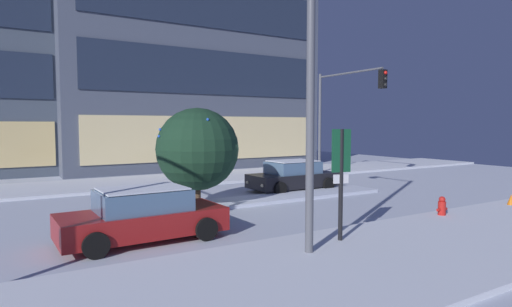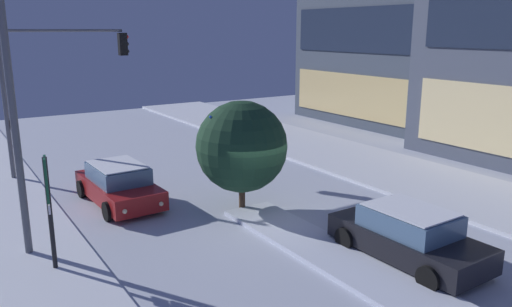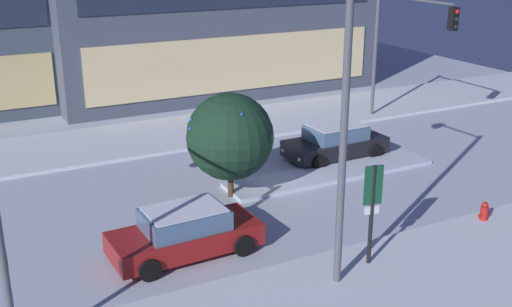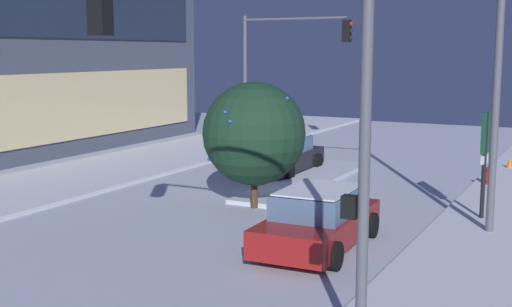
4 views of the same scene
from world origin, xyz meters
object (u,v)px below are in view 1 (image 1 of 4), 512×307
car_near (143,216)px  parking_info_sign (341,171)px  car_far (293,176)px  fire_hydrant (442,208)px  decorated_tree_median (197,149)px  street_lamp_arched (292,36)px  traffic_light_corner_far_right (343,102)px  construction_cone (511,201)px

car_near → parking_info_sign: parking_info_sign is taller
car_far → car_near: bearing=29.1°
fire_hydrant → decorated_tree_median: (-6.51, 5.98, 1.93)m
car_near → street_lamp_arched: size_ratio=0.55×
traffic_light_corner_far_right → parking_info_sign: 14.91m
parking_info_sign → traffic_light_corner_far_right: bearing=-31.5°
traffic_light_corner_far_right → street_lamp_arched: 15.49m
fire_hydrant → traffic_light_corner_far_right: bearing=64.8°
parking_info_sign → car_far: bearing=-17.0°
street_lamp_arched → decorated_tree_median: size_ratio=2.18×
fire_hydrant → parking_info_sign: bearing=-173.6°
traffic_light_corner_far_right → parking_info_sign: size_ratio=2.08×
car_near → street_lamp_arched: 6.31m
car_far → decorated_tree_median: decorated_tree_median is taller
car_far → parking_info_sign: 9.59m
parking_info_sign → car_near: bearing=65.7°
construction_cone → car_near: bearing=168.3°
traffic_light_corner_far_right → construction_cone: (-0.82, -10.40, -4.33)m
car_near → construction_cone: car_near is taller
street_lamp_arched → parking_info_sign: size_ratio=2.71×
traffic_light_corner_far_right → parking_info_sign: traffic_light_corner_far_right is taller
street_lamp_arched → decorated_tree_median: bearing=-3.6°
construction_cone → car_far: bearing=120.2°
parking_info_sign → decorated_tree_median: 6.70m
car_near → street_lamp_arched: street_lamp_arched is taller
traffic_light_corner_far_right → fire_hydrant: size_ratio=8.26×
street_lamp_arched → fire_hydrant: (6.61, 0.27, -5.08)m
street_lamp_arched → parking_info_sign: 3.75m
car_near → car_far: same height
parking_info_sign → decorated_tree_median: (-1.33, 6.56, 0.31)m
street_lamp_arched → parking_info_sign: bearing=-105.1°
construction_cone → traffic_light_corner_far_right: bearing=85.5°
fire_hydrant → parking_info_sign: 5.47m
car_near → street_lamp_arched: (3.00, -2.86, 4.75)m
car_near → decorated_tree_median: bearing=45.6°
car_far → parking_info_sign: size_ratio=1.45×
traffic_light_corner_far_right → car_far: bearing=-66.3°
fire_hydrant → decorated_tree_median: bearing=137.5°
car_near → construction_cone: (13.59, -2.81, -0.44)m
car_far → construction_cone: 9.26m
traffic_light_corner_far_right → decorated_tree_median: traffic_light_corner_far_right is taller
street_lamp_arched → parking_info_sign: (1.42, -0.31, -3.46)m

